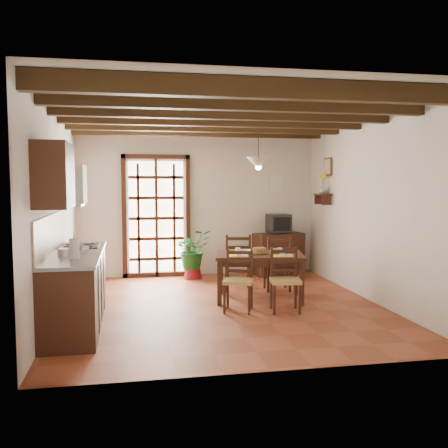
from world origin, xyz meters
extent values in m
plane|color=brown|center=(0.00, 0.00, 0.00)|extent=(5.00, 5.00, 0.00)
cube|color=silver|center=(0.00, 2.50, 1.40)|extent=(4.50, 0.02, 2.80)
cube|color=silver|center=(0.00, -2.50, 1.40)|extent=(4.50, 0.02, 2.80)
cube|color=silver|center=(-2.25, 0.00, 1.40)|extent=(0.02, 5.00, 2.80)
cube|color=silver|center=(2.25, 0.00, 1.40)|extent=(0.02, 5.00, 2.80)
cube|color=white|center=(0.00, 0.00, 2.80)|extent=(4.50, 5.00, 0.02)
cube|color=black|center=(0.00, -2.10, 2.69)|extent=(4.50, 0.14, 0.20)
cube|color=black|center=(0.00, -1.26, 2.69)|extent=(4.50, 0.14, 0.20)
cube|color=black|center=(0.00, -0.42, 2.69)|extent=(4.50, 0.14, 0.20)
cube|color=black|center=(0.00, 0.42, 2.69)|extent=(4.50, 0.14, 0.20)
cube|color=black|center=(0.00, 1.26, 2.69)|extent=(4.50, 0.14, 0.20)
cube|color=black|center=(0.00, 2.10, 2.69)|extent=(4.50, 0.14, 0.20)
cube|color=white|center=(-0.80, 2.49, 1.10)|extent=(1.01, 0.02, 2.11)
cube|color=black|center=(-0.80, 2.44, 2.24)|extent=(1.26, 0.10, 0.08)
cube|color=black|center=(-1.39, 2.44, 1.10)|extent=(0.08, 0.10, 2.28)
cube|color=black|center=(-0.21, 2.44, 1.10)|extent=(0.08, 0.10, 2.28)
cube|color=black|center=(-0.80, 2.42, 1.10)|extent=(1.01, 0.03, 2.02)
cube|color=black|center=(-1.95, -0.60, 0.44)|extent=(0.60, 2.20, 0.88)
cube|color=slate|center=(-1.95, -0.60, 0.90)|extent=(0.64, 2.25, 0.04)
cube|color=tan|center=(-2.23, -0.60, 1.13)|extent=(0.02, 2.20, 0.50)
cube|color=black|center=(-2.08, -1.30, 1.85)|extent=(0.35, 0.80, 0.70)
cube|color=white|center=(-2.05, -0.05, 1.75)|extent=(0.38, 0.60, 0.50)
cube|color=silver|center=(-2.05, -0.05, 1.48)|extent=(0.32, 0.55, 0.04)
cube|color=black|center=(-1.95, -0.05, 0.93)|extent=(0.50, 0.55, 0.02)
cylinder|color=white|center=(-1.90, -1.15, 1.03)|extent=(0.11, 0.11, 0.24)
cylinder|color=silver|center=(-2.05, -0.85, 0.95)|extent=(0.14, 0.14, 0.10)
cube|color=#3A1F12|center=(0.62, 0.29, 0.68)|extent=(1.44, 1.08, 0.05)
cube|color=#3A1F12|center=(0.62, 0.29, 0.61)|extent=(1.29, 0.97, 0.09)
cube|color=#3A1F12|center=(1.27, 0.52, 0.33)|extent=(0.08, 0.08, 0.66)
cube|color=#3A1F12|center=(0.12, 0.76, 0.33)|extent=(0.08, 0.08, 0.66)
cube|color=#3A1F12|center=(1.13, -0.18, 0.33)|extent=(0.08, 0.08, 0.66)
cube|color=#3A1F12|center=(-0.03, 0.06, 0.33)|extent=(0.08, 0.08, 0.66)
cube|color=tan|center=(0.17, -0.30, 0.42)|extent=(0.49, 0.48, 0.05)
cube|color=black|center=(0.22, -0.15, 0.64)|extent=(0.38, 0.16, 0.43)
cube|color=black|center=(0.17, -0.30, 0.21)|extent=(0.47, 0.46, 0.42)
cube|color=tan|center=(0.80, -0.44, 0.43)|extent=(0.45, 0.44, 0.05)
cube|color=black|center=(0.82, -0.28, 0.65)|extent=(0.40, 0.09, 0.44)
cube|color=black|center=(0.80, -0.44, 0.21)|extent=(0.43, 0.41, 0.43)
cube|color=tan|center=(0.45, 1.02, 0.46)|extent=(0.49, 0.48, 0.05)
cube|color=black|center=(0.42, 0.84, 0.70)|extent=(0.43, 0.11, 0.47)
cube|color=black|center=(0.45, 1.02, 0.23)|extent=(0.47, 0.45, 0.46)
cube|color=tan|center=(1.08, 0.88, 0.44)|extent=(0.44, 0.43, 0.05)
cube|color=black|center=(1.06, 0.72, 0.67)|extent=(0.41, 0.07, 0.45)
cube|color=black|center=(1.08, 0.88, 0.22)|extent=(0.42, 0.40, 0.44)
cube|color=#FFF528|center=(0.30, 0.09, 0.65)|extent=(0.30, 0.22, 0.01)
cube|color=#FFF528|center=(0.95, 0.09, 0.65)|extent=(0.30, 0.22, 0.01)
cube|color=#FFF528|center=(0.30, 0.49, 0.65)|extent=(0.30, 0.22, 0.01)
cube|color=#FFF528|center=(0.95, 0.49, 0.65)|extent=(0.30, 0.22, 0.01)
cylinder|color=olive|center=(0.62, 0.29, 0.70)|extent=(0.20, 0.20, 0.08)
imported|color=white|center=(0.41, 0.38, 0.73)|extent=(0.25, 0.25, 0.05)
cube|color=black|center=(1.51, 2.23, 0.40)|extent=(1.01, 0.63, 0.80)
cube|color=black|center=(1.51, 2.23, 0.99)|extent=(0.43, 0.39, 0.35)
cube|color=black|center=(1.51, 2.04, 0.99)|extent=(0.33, 0.04, 0.26)
cube|color=white|center=(1.50, 2.48, 1.75)|extent=(0.25, 0.03, 0.32)
cone|color=maroon|center=(-0.16, 2.13, 0.11)|extent=(0.35, 0.35, 0.21)
imported|color=#144C19|center=(-0.16, 2.13, 0.57)|extent=(2.08, 1.92, 1.89)
cube|color=black|center=(2.14, 1.60, 1.55)|extent=(0.20, 0.42, 0.03)
cube|color=black|center=(2.14, 1.43, 1.46)|extent=(0.18, 0.03, 0.18)
cube|color=black|center=(2.14, 1.77, 1.46)|extent=(0.18, 0.03, 0.18)
imported|color=#B2BFB2|center=(2.14, 1.60, 1.65)|extent=(0.15, 0.15, 0.15)
sphere|color=#FFF528|center=(2.14, 1.60, 1.86)|extent=(0.14, 0.14, 0.14)
cylinder|color=#144C19|center=(2.14, 1.60, 1.71)|extent=(0.01, 0.01, 0.28)
cube|color=brown|center=(2.23, 1.60, 2.05)|extent=(0.03, 0.32, 0.32)
cube|color=#C3B292|center=(2.21, 1.60, 2.05)|extent=(0.01, 0.26, 0.26)
cylinder|color=black|center=(0.62, 0.39, 2.45)|extent=(0.01, 0.01, 0.70)
cone|color=beige|center=(0.62, 0.39, 2.08)|extent=(0.36, 0.36, 0.14)
sphere|color=#FFD88C|center=(0.62, 0.39, 2.00)|extent=(0.09, 0.09, 0.09)
camera|label=1|loc=(-1.27, -6.90, 1.79)|focal=40.00mm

